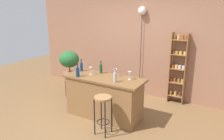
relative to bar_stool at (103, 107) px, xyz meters
name	(u,v)px	position (x,y,z in m)	size (l,w,h in m)	color
ground	(97,122)	(-0.34, 0.28, -0.54)	(12.00, 12.00, 0.00)	brown
back_wall	(137,42)	(-0.34, 2.23, 0.86)	(6.40, 0.10, 2.80)	#9E6B51
kitchen_counter	(104,97)	(-0.34, 0.58, -0.09)	(1.70, 0.67, 0.88)	olive
bar_stool	(103,107)	(0.00, 0.00, 0.00)	(0.31, 0.31, 0.73)	black
spice_shelf	(178,67)	(0.81, 2.07, 0.36)	(0.38, 0.18, 1.73)	olive
plant_stool	(71,87)	(-1.72, 1.09, -0.30)	(0.29, 0.29, 0.46)	#2D2823
potted_plant	(69,62)	(-1.72, 1.09, 0.39)	(0.53, 0.48, 0.75)	#A86B4C
bottle_soda_blue	(115,77)	(0.00, 0.44, 0.44)	(0.07, 0.07, 0.26)	#B2B2B7
bottle_vinegar	(101,69)	(-0.56, 0.81, 0.45)	(0.06, 0.06, 0.27)	#194C23
bottle_spirits_clear	(78,72)	(-0.84, 0.35, 0.45)	(0.08, 0.08, 0.27)	navy
bottle_wine_red	(81,67)	(-1.03, 0.72, 0.45)	(0.07, 0.07, 0.27)	navy
wine_glass_left	(130,74)	(0.18, 0.71, 0.46)	(0.07, 0.07, 0.16)	silver
wine_glass_center	(91,69)	(-0.69, 0.61, 0.46)	(0.07, 0.07, 0.16)	silver
wine_glass_right	(115,71)	(-0.16, 0.74, 0.46)	(0.07, 0.07, 0.16)	silver
pendant_globe_light	(142,12)	(-0.18, 2.12, 1.63)	(0.21, 0.21, 2.31)	black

